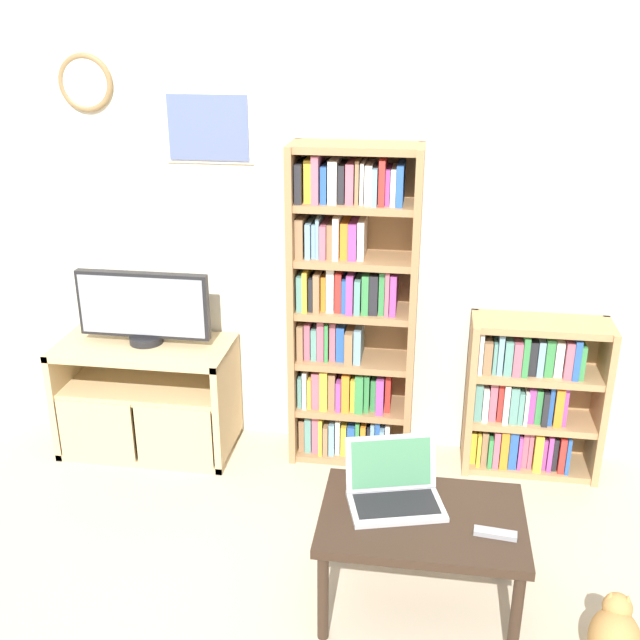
% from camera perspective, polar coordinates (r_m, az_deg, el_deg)
% --- Properties ---
extents(wall_back, '(6.47, 0.09, 2.60)m').
position_cam_1_polar(wall_back, '(3.96, -0.99, 7.99)').
color(wall_back, beige).
rests_on(wall_back, ground_plane).
extents(tv_stand, '(0.94, 0.47, 0.63)m').
position_cam_1_polar(tv_stand, '(4.26, -13.05, -5.78)').
color(tv_stand, tan).
rests_on(tv_stand, ground_plane).
extents(television, '(0.72, 0.18, 0.40)m').
position_cam_1_polar(television, '(4.08, -13.32, 0.91)').
color(television, black).
rests_on(television, tv_stand).
extents(bookshelf_tall, '(0.65, 0.30, 1.71)m').
position_cam_1_polar(bookshelf_tall, '(3.90, 2.20, 0.50)').
color(bookshelf_tall, '#9E754C').
rests_on(bookshelf_tall, ground_plane).
extents(bookshelf_short, '(0.70, 0.28, 0.85)m').
position_cam_1_polar(bookshelf_short, '(4.09, 15.55, -5.70)').
color(bookshelf_short, tan).
rests_on(bookshelf_short, ground_plane).
extents(coffee_table, '(0.81, 0.55, 0.44)m').
position_cam_1_polar(coffee_table, '(3.10, 7.76, -15.30)').
color(coffee_table, '#332319').
rests_on(coffee_table, ground_plane).
extents(laptop, '(0.43, 0.36, 0.25)m').
position_cam_1_polar(laptop, '(3.09, 5.65, -12.61)').
color(laptop, '#B7BABC').
rests_on(laptop, coffee_table).
extents(remote_near_laptop, '(0.16, 0.06, 0.02)m').
position_cam_1_polar(remote_near_laptop, '(3.01, 13.21, -15.55)').
color(remote_near_laptop, '#99999E').
rests_on(remote_near_laptop, coffee_table).
extents(cat, '(0.23, 0.43, 0.27)m').
position_cam_1_polar(cat, '(3.22, 21.54, -21.44)').
color(cat, '#B78447').
rests_on(cat, ground_plane).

